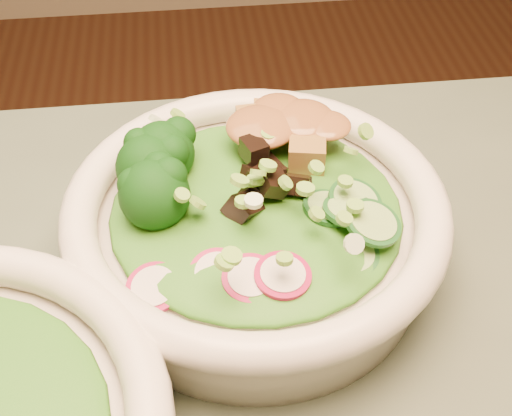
{
  "coord_description": "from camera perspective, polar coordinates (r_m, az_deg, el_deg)",
  "views": [
    {
      "loc": [
        -0.01,
        -0.16,
        1.14
      ],
      "look_at": [
        0.03,
        0.18,
        0.81
      ],
      "focal_mm": 50.0,
      "sensor_mm": 36.0,
      "label": 1
    }
  ],
  "objects": [
    {
      "name": "cucumber_slices",
      "position": [
        0.46,
        7.56,
        -0.35
      ],
      "size": [
        0.07,
        0.07,
        0.03
      ],
      "primitive_type": null,
      "rotation": [
        0.0,
        0.0,
        0.0
      ],
      "color": "#8BC46C",
      "rests_on": "salad_bowl"
    },
    {
      "name": "scallion_garnish",
      "position": [
        0.46,
        -0.0,
        2.16
      ],
      "size": [
        0.19,
        0.19,
        0.02
      ],
      "primitive_type": null,
      "color": "#72AC3C",
      "rests_on": "salad_bowl"
    },
    {
      "name": "peanut_sauce",
      "position": [
        0.51,
        1.93,
        6.63
      ],
      "size": [
        0.07,
        0.05,
        0.02
      ],
      "primitive_type": "ellipsoid",
      "color": "brown",
      "rests_on": "tofu_cubes"
    },
    {
      "name": "radish_slices",
      "position": [
        0.43,
        -1.8,
        -5.31
      ],
      "size": [
        0.11,
        0.04,
        0.02
      ],
      "primitive_type": null,
      "rotation": [
        0.0,
        0.0,
        0.0
      ],
      "color": "maroon",
      "rests_on": "salad_bowl"
    },
    {
      "name": "lettuce_bed",
      "position": [
        0.48,
        0.0,
        0.09
      ],
      "size": [
        0.2,
        0.2,
        0.02
      ],
      "primitive_type": "ellipsoid",
      "color": "#175612",
      "rests_on": "salad_bowl"
    },
    {
      "name": "salad_bowl",
      "position": [
        0.49,
        0.0,
        -1.64
      ],
      "size": [
        0.26,
        0.26,
        0.07
      ],
      "rotation": [
        0.0,
        0.0,
        0.0
      ],
      "color": "silver",
      "rests_on": "dining_table"
    },
    {
      "name": "mushroom_heap",
      "position": [
        0.48,
        0.36,
        2.2
      ],
      "size": [
        0.07,
        0.07,
        0.04
      ],
      "primitive_type": null,
      "rotation": [
        0.0,
        0.0,
        0.0
      ],
      "color": "black",
      "rests_on": "salad_bowl"
    },
    {
      "name": "broccoli_florets",
      "position": [
        0.48,
        -7.07,
        2.49
      ],
      "size": [
        0.08,
        0.07,
        0.04
      ],
      "primitive_type": null,
      "rotation": [
        0.0,
        0.0,
        0.0
      ],
      "color": "black",
      "rests_on": "salad_bowl"
    },
    {
      "name": "tofu_cubes",
      "position": [
        0.52,
        1.9,
        5.51
      ],
      "size": [
        0.09,
        0.06,
        0.03
      ],
      "primitive_type": null,
      "rotation": [
        0.0,
        0.0,
        0.0
      ],
      "color": "brown",
      "rests_on": "salad_bowl"
    }
  ]
}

